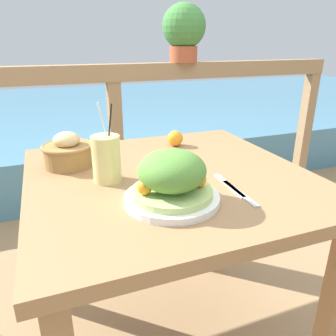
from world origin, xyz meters
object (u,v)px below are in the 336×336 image
salad_plate (172,180)px  drink_glass (106,159)px  bread_basket (68,152)px  potted_plant (184,30)px

salad_plate → drink_glass: drink_glass is taller
bread_basket → salad_plate: bearing=-58.6°
drink_glass → potted_plant: potted_plant is taller
salad_plate → drink_glass: (-0.14, 0.21, 0.01)m
potted_plant → bread_basket: bearing=-138.1°
drink_glass → potted_plant: 1.10m
salad_plate → bread_basket: (-0.24, 0.39, -0.01)m
drink_glass → potted_plant: (0.61, 0.82, 0.40)m
salad_plate → potted_plant: 1.21m
salad_plate → bread_basket: size_ratio=1.49×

